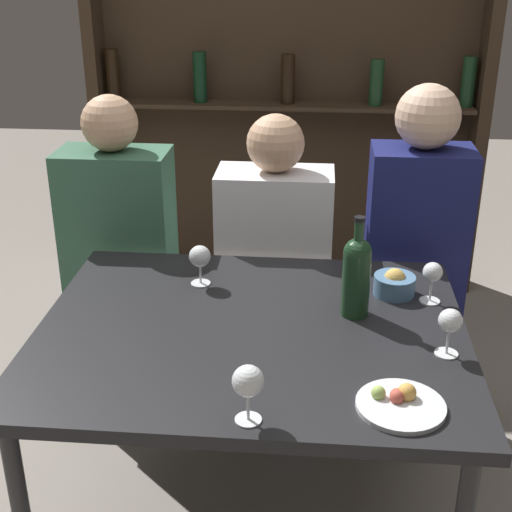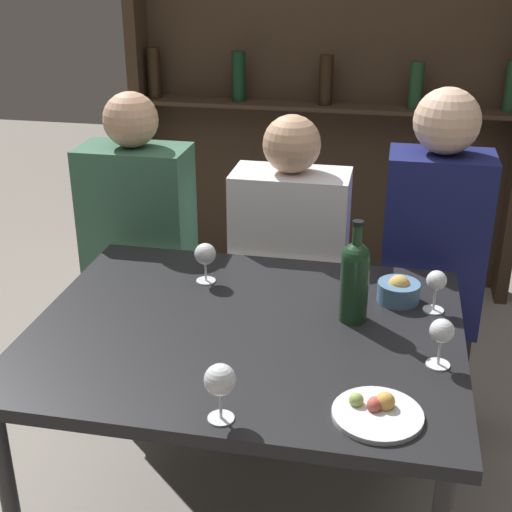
{
  "view_description": "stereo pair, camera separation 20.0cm",
  "coord_description": "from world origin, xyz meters",
  "views": [
    {
      "loc": [
        0.16,
        -1.68,
        1.7
      ],
      "look_at": [
        0.0,
        0.14,
        0.88
      ],
      "focal_mm": 50.0,
      "sensor_mm": 36.0,
      "label": 1
    },
    {
      "loc": [
        0.36,
        -1.65,
        1.7
      ],
      "look_at": [
        0.0,
        0.14,
        0.88
      ],
      "focal_mm": 50.0,
      "sensor_mm": 36.0,
      "label": 2
    }
  ],
  "objects": [
    {
      "name": "wine_glass_3",
      "position": [
        -0.18,
        0.25,
        0.82
      ],
      "size": [
        0.07,
        0.07,
        0.13
      ],
      "color": "silver",
      "rests_on": "dining_table"
    },
    {
      "name": "seated_person_right",
      "position": [
        0.51,
        0.65,
        0.62
      ],
      "size": [
        0.34,
        0.22,
        1.28
      ],
      "color": "#26262B",
      "rests_on": "ground_plane"
    },
    {
      "name": "seated_person_left",
      "position": [
        -0.54,
        0.65,
        0.58
      ],
      "size": [
        0.39,
        0.22,
        1.23
      ],
      "color": "#26262B",
      "rests_on": "ground_plane"
    },
    {
      "name": "wine_glass_0",
      "position": [
        0.03,
        -0.41,
        0.83
      ],
      "size": [
        0.07,
        0.07,
        0.14
      ],
      "color": "silver",
      "rests_on": "dining_table"
    },
    {
      "name": "wine_glass_1",
      "position": [
        0.51,
        -0.09,
        0.83
      ],
      "size": [
        0.06,
        0.06,
        0.13
      ],
      "color": "silver",
      "rests_on": "dining_table"
    },
    {
      "name": "dining_table",
      "position": [
        0.0,
        0.0,
        0.67
      ],
      "size": [
        1.16,
        0.95,
        0.73
      ],
      "color": "black",
      "rests_on": "ground_plane"
    },
    {
      "name": "food_plate_0",
      "position": [
        0.37,
        -0.33,
        0.75
      ],
      "size": [
        0.2,
        0.2,
        0.05
      ],
      "color": "silver",
      "rests_on": "dining_table"
    },
    {
      "name": "seated_person_center",
      "position": [
        0.02,
        0.65,
        0.55
      ],
      "size": [
        0.4,
        0.22,
        1.17
      ],
      "color": "#26262B",
      "rests_on": "ground_plane"
    },
    {
      "name": "wine_bottle",
      "position": [
        0.28,
        0.1,
        0.86
      ],
      "size": [
        0.08,
        0.08,
        0.29
      ],
      "color": "#19381E",
      "rests_on": "dining_table"
    },
    {
      "name": "wine_glass_2",
      "position": [
        0.5,
        0.2,
        0.82
      ],
      "size": [
        0.06,
        0.06,
        0.12
      ],
      "color": "silver",
      "rests_on": "dining_table"
    },
    {
      "name": "snack_bowl",
      "position": [
        0.4,
        0.24,
        0.77
      ],
      "size": [
        0.12,
        0.12,
        0.08
      ],
      "color": "#4C7299",
      "rests_on": "dining_table"
    },
    {
      "name": "wine_rack_wall",
      "position": [
        -0.0,
        1.9,
        1.11
      ],
      "size": [
        1.96,
        0.21,
        2.19
      ],
      "color": "#38281C",
      "rests_on": "ground_plane"
    }
  ]
}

